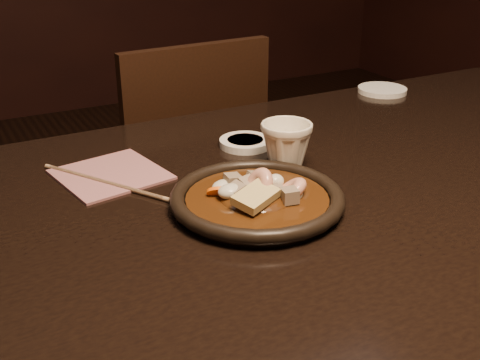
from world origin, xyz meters
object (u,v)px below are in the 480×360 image
plate (257,199)px  tea_cup (286,144)px  chair (181,181)px  table (346,224)px

plate → tea_cup: (0.12, 0.10, 0.03)m
plate → chair: bearing=76.5°
table → chair: (-0.01, 0.71, -0.20)m
tea_cup → table: bearing=-59.1°
plate → table: bearing=1.5°
plate → tea_cup: size_ratio=2.96×
table → tea_cup: 0.17m
tea_cup → plate: bearing=-138.1°
chair → tea_cup: chair is taller
table → tea_cup: (-0.06, 0.10, 0.12)m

